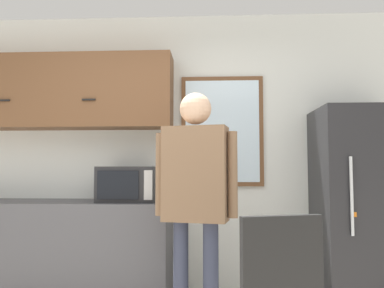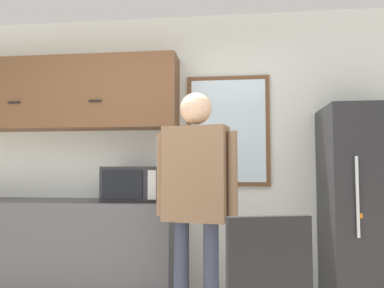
{
  "view_description": "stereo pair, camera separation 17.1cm",
  "coord_description": "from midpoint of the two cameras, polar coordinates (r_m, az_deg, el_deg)",
  "views": [
    {
      "loc": [
        0.4,
        -1.56,
        1.2
      ],
      "look_at": [
        0.27,
        1.11,
        1.38
      ],
      "focal_mm": 35.0,
      "sensor_mm": 36.0,
      "label": 1
    },
    {
      "loc": [
        0.57,
        -1.54,
        1.2
      ],
      "look_at": [
        0.27,
        1.11,
        1.38
      ],
      "focal_mm": 35.0,
      "sensor_mm": 36.0,
      "label": 2
    }
  ],
  "objects": [
    {
      "name": "counter",
      "position": [
        3.71,
        -19.23,
        -15.14
      ],
      "size": [
        2.24,
        0.58,
        0.91
      ],
      "color": "#4C4C51",
      "rests_on": "ground_plane"
    },
    {
      "name": "refrigerator",
      "position": [
        3.47,
        26.71,
        -9.06
      ],
      "size": [
        0.7,
        0.67,
        1.71
      ],
      "color": "#232326",
      "rests_on": "ground_plane"
    },
    {
      "name": "upper_cabinets",
      "position": [
        3.83,
        -17.89,
        7.23
      ],
      "size": [
        2.24,
        0.34,
        0.69
      ],
      "color": "brown"
    },
    {
      "name": "back_wall",
      "position": [
        3.64,
        -1.12,
        -1.44
      ],
      "size": [
        6.0,
        0.06,
        2.7
      ],
      "color": "silver",
      "rests_on": "ground_plane"
    },
    {
      "name": "person",
      "position": [
        2.72,
        2.42,
        -6.3
      ],
      "size": [
        0.6,
        0.3,
        1.76
      ],
      "rotation": [
        0.0,
        0.0,
        -0.19
      ],
      "color": "#33384C",
      "rests_on": "ground_plane"
    },
    {
      "name": "microwave",
      "position": [
        3.38,
        -7.4,
        -6.04
      ],
      "size": [
        0.5,
        0.41,
        0.31
      ],
      "color": "#232326",
      "rests_on": "counter"
    },
    {
      "name": "window",
      "position": [
        3.58,
        6.91,
        2.01
      ],
      "size": [
        0.78,
        0.05,
        1.05
      ],
      "color": "brown"
    }
  ]
}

